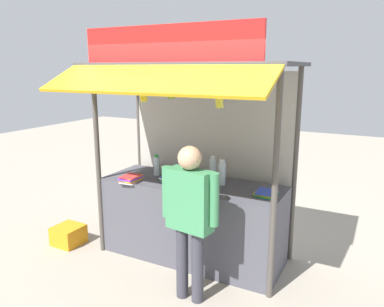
{
  "coord_description": "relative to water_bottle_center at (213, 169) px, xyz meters",
  "views": [
    {
      "loc": [
        1.93,
        -3.71,
        2.26
      ],
      "look_at": [
        0.0,
        0.0,
        1.29
      ],
      "focal_mm": 34.83,
      "sensor_mm": 36.0,
      "label": 1
    }
  ],
  "objects": [
    {
      "name": "ground_plane",
      "position": [
        -0.17,
        -0.22,
        -1.08
      ],
      "size": [
        20.0,
        20.0,
        0.0
      ],
      "primitive_type": "plane",
      "color": "#9E9384"
    },
    {
      "name": "stall_structure",
      "position": [
        -0.17,
        -0.12,
        0.54
      ],
      "size": [
        2.36,
        1.6,
        2.67
      ],
      "color": "#4C4742",
      "rests_on": "ground"
    },
    {
      "name": "magazine_stack_mid_right",
      "position": [
        -0.09,
        -0.48,
        -0.09
      ],
      "size": [
        0.28,
        0.27,
        0.09
      ],
      "color": "purple",
      "rests_on": "stall_counter"
    },
    {
      "name": "banana_bunch_rightmost",
      "position": [
        -0.15,
        -0.7,
        0.94
      ],
      "size": [
        0.11,
        0.11,
        0.24
      ],
      "color": "#332D23"
    },
    {
      "name": "banana_bunch_leftmost",
      "position": [
        0.38,
        -0.7,
        0.88
      ],
      "size": [
        0.1,
        0.1,
        0.3
      ],
      "color": "#332D23"
    },
    {
      "name": "water_bottle_back_right",
      "position": [
        -0.71,
        -0.14,
        -0.01
      ],
      "size": [
        0.07,
        0.07,
        0.26
      ],
      "color": "silver",
      "rests_on": "stall_counter"
    },
    {
      "name": "banana_bunch_inner_right",
      "position": [
        -0.48,
        -0.71,
        0.9
      ],
      "size": [
        0.1,
        0.09,
        0.27
      ],
      "color": "#332D23"
    },
    {
      "name": "magazine_stack_mid_left",
      "position": [
        -0.38,
        -0.27,
        -0.1
      ],
      "size": [
        0.26,
        0.32,
        0.07
      ],
      "color": "blue",
      "rests_on": "stall_counter"
    },
    {
      "name": "magazine_stack_rear_center",
      "position": [
        0.73,
        -0.24,
        -0.11
      ],
      "size": [
        0.22,
        0.28,
        0.04
      ],
      "color": "green",
      "rests_on": "stall_counter"
    },
    {
      "name": "vendor_person",
      "position": [
        0.22,
        -1.0,
        -0.14
      ],
      "size": [
        0.59,
        0.25,
        1.57
      ],
      "rotation": [
        0.0,
        0.0,
        3.0
      ],
      "color": "#383842",
      "rests_on": "ground"
    },
    {
      "name": "magazine_stack_far_left",
      "position": [
        -0.82,
        -0.53,
        -0.1
      ],
      "size": [
        0.22,
        0.26,
        0.08
      ],
      "color": "white",
      "rests_on": "stall_counter"
    },
    {
      "name": "plastic_crate",
      "position": [
        -1.76,
        -0.68,
        -0.96
      ],
      "size": [
        0.35,
        0.35,
        0.24
      ],
      "primitive_type": "cube",
      "rotation": [
        0.0,
        0.0,
        -0.02
      ],
      "color": "orange",
      "rests_on": "ground"
    },
    {
      "name": "stall_counter",
      "position": [
        -0.17,
        -0.22,
        -0.61
      ],
      "size": [
        2.16,
        0.76,
        0.94
      ],
      "primitive_type": "cube",
      "color": "#4C4C56",
      "rests_on": "ground"
    },
    {
      "name": "water_bottle_front_left",
      "position": [
        -0.39,
        -0.06,
        -0.02
      ],
      "size": [
        0.07,
        0.07,
        0.25
      ],
      "color": "silver",
      "rests_on": "stall_counter"
    },
    {
      "name": "water_bottle_center",
      "position": [
        0.0,
        0.0,
        0.0
      ],
      "size": [
        0.08,
        0.08,
        0.29
      ],
      "color": "silver",
      "rests_on": "stall_counter"
    },
    {
      "name": "water_bottle_left",
      "position": [
        0.18,
        -0.14,
        0.01
      ],
      "size": [
        0.09,
        0.09,
        0.3
      ],
      "color": "silver",
      "rests_on": "stall_counter"
    }
  ]
}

